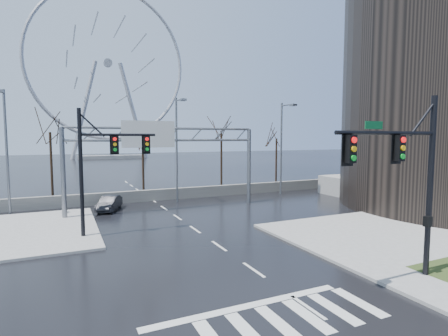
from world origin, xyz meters
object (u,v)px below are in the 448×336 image
signal_mast_near (410,170)px  signal_mast_far (100,160)px  car (109,203)px  sign_gantry (162,150)px  ferris_wheel (108,69)px

signal_mast_near → signal_mast_far: bearing=130.3°
signal_mast_near → car: 23.53m
signal_mast_near → car: signal_mast_near is taller
sign_gantry → car: 6.49m
car → signal_mast_near: bearing=-41.9°
sign_gantry → ferris_wheel: bearing=86.2°
ferris_wheel → car: 82.62m
signal_mast_near → sign_gantry: 19.79m
signal_mast_far → sign_gantry: signal_mast_far is taller
signal_mast_far → ferris_wheel: bearing=82.8°
ferris_wheel → car: size_ratio=13.65×
signal_mast_far → ferris_wheel: size_ratio=0.16×
sign_gantry → car: sign_gantry is taller
signal_mast_near → ferris_wheel: bearing=90.1°
signal_mast_far → ferris_wheel: (10.87, 86.04, 21.30)m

